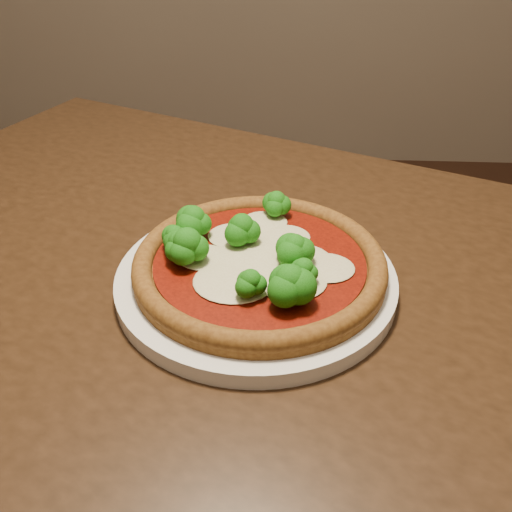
{
  "coord_description": "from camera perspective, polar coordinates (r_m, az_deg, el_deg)",
  "views": [
    {
      "loc": [
        0.02,
        -0.48,
        1.14
      ],
      "look_at": [
        -0.01,
        0.02,
        0.79
      ],
      "focal_mm": 40.0,
      "sensor_mm": 36.0,
      "label": 1
    }
  ],
  "objects": [
    {
      "name": "dining_table",
      "position": [
        0.72,
        -3.22,
        -8.75
      ],
      "size": [
        1.35,
        1.18,
        0.75
      ],
      "rotation": [
        0.0,
        0.0,
        -0.42
      ],
      "color": "black",
      "rests_on": "floor"
    },
    {
      "name": "plate",
      "position": [
        0.63,
        -0.0,
        -2.33
      ],
      "size": [
        0.31,
        0.31,
        0.02
      ],
      "primitive_type": "cylinder",
      "color": "silver",
      "rests_on": "dining_table"
    },
    {
      "name": "pizza",
      "position": [
        0.61,
        -0.06,
        -0.37
      ],
      "size": [
        0.28,
        0.28,
        0.06
      ],
      "rotation": [
        0.0,
        0.0,
        -0.28
      ],
      "color": "brown",
      "rests_on": "plate"
    }
  ]
}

